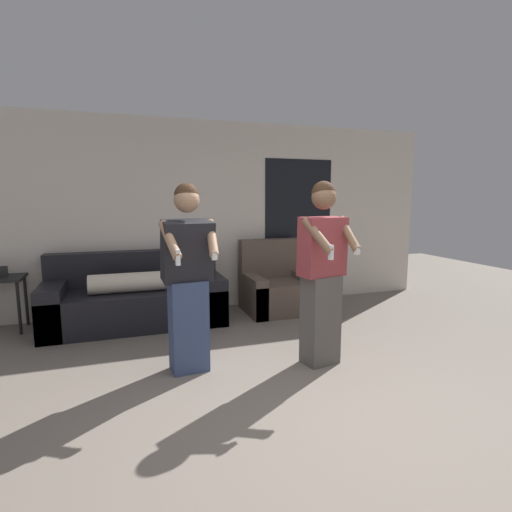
{
  "coord_description": "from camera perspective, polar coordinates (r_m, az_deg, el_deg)",
  "views": [
    {
      "loc": [
        -1.29,
        -2.38,
        1.62
      ],
      "look_at": [
        -0.11,
        1.1,
        1.08
      ],
      "focal_mm": 28.0,
      "sensor_mm": 36.0,
      "label": 1
    }
  ],
  "objects": [
    {
      "name": "person_right",
      "position": [
        3.88,
        9.42,
        -2.35
      ],
      "size": [
        0.5,
        0.52,
        1.77
      ],
      "color": "#56514C",
      "rests_on": "ground_plane"
    },
    {
      "name": "person_left",
      "position": [
        3.7,
        -9.69,
        -3.16
      ],
      "size": [
        0.51,
        0.52,
        1.75
      ],
      "color": "#384770",
      "rests_on": "ground_plane"
    },
    {
      "name": "side_table",
      "position": [
        5.7,
        -32.44,
        -3.63
      ],
      "size": [
        0.46,
        0.47,
        0.83
      ],
      "color": "black",
      "rests_on": "ground_plane"
    },
    {
      "name": "couch",
      "position": [
        5.38,
        -16.74,
        -5.94
      ],
      "size": [
        2.19,
        0.94,
        0.91
      ],
      "color": "black",
      "rests_on": "ground_plane"
    },
    {
      "name": "armchair",
      "position": [
        5.77,
        3.01,
        -4.63
      ],
      "size": [
        0.95,
        0.82,
        1.01
      ],
      "color": "brown",
      "rests_on": "ground_plane"
    },
    {
      "name": "ground_plane",
      "position": [
        3.16,
        9.03,
        -22.61
      ],
      "size": [
        14.0,
        14.0,
        0.0
      ],
      "primitive_type": "plane",
      "color": "slate"
    },
    {
      "name": "wall_back",
      "position": [
        5.88,
        -5.85,
        5.71
      ],
      "size": [
        6.93,
        0.07,
        2.7
      ],
      "color": "silver",
      "rests_on": "ground_plane"
    }
  ]
}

